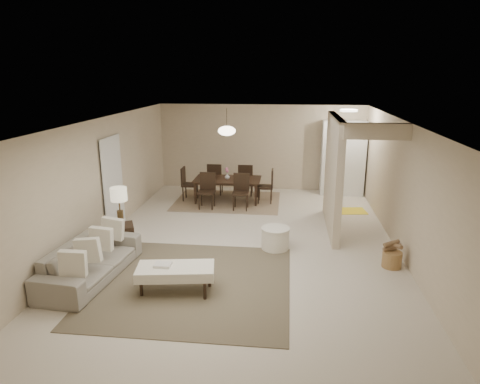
# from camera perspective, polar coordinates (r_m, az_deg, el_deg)

# --- Properties ---
(floor) EXTENTS (9.00, 9.00, 0.00)m
(floor) POSITION_cam_1_polar(r_m,az_deg,el_deg) (8.73, 0.70, -7.15)
(floor) COLOR beige
(floor) RESTS_ON ground
(ceiling) EXTENTS (9.00, 9.00, 0.00)m
(ceiling) POSITION_cam_1_polar(r_m,az_deg,el_deg) (8.10, 0.76, 9.40)
(ceiling) COLOR white
(ceiling) RESTS_ON back_wall
(back_wall) EXTENTS (6.00, 0.00, 6.00)m
(back_wall) POSITION_cam_1_polar(r_m,az_deg,el_deg) (12.71, 2.80, 5.96)
(back_wall) COLOR #C3B093
(back_wall) RESTS_ON floor
(left_wall) EXTENTS (0.00, 9.00, 9.00)m
(left_wall) POSITION_cam_1_polar(r_m,az_deg,el_deg) (9.12, -18.38, 1.32)
(left_wall) COLOR #C3B093
(left_wall) RESTS_ON floor
(right_wall) EXTENTS (0.00, 9.00, 9.00)m
(right_wall) POSITION_cam_1_polar(r_m,az_deg,el_deg) (8.57, 21.11, 0.18)
(right_wall) COLOR #C3B093
(right_wall) RESTS_ON floor
(partition) EXTENTS (0.15, 2.50, 2.50)m
(partition) POSITION_cam_1_polar(r_m,az_deg,el_deg) (9.55, 12.32, 2.38)
(partition) COLOR #C3B093
(partition) RESTS_ON floor
(doorway) EXTENTS (0.04, 0.90, 2.04)m
(doorway) POSITION_cam_1_polar(r_m,az_deg,el_deg) (9.69, -16.65, 0.87)
(doorway) COLOR black
(doorway) RESTS_ON floor
(pantry_cabinet) EXTENTS (1.20, 0.55, 2.10)m
(pantry_cabinet) POSITION_cam_1_polar(r_m,az_deg,el_deg) (12.48, 13.54, 4.42)
(pantry_cabinet) COLOR white
(pantry_cabinet) RESTS_ON floor
(flush_light) EXTENTS (0.44, 0.44, 0.05)m
(flush_light) POSITION_cam_1_polar(r_m,az_deg,el_deg) (11.35, 14.30, 10.50)
(flush_light) COLOR white
(flush_light) RESTS_ON ceiling
(living_rug) EXTENTS (3.20, 3.20, 0.01)m
(living_rug) POSITION_cam_1_polar(r_m,az_deg,el_deg) (7.31, -6.31, -11.96)
(living_rug) COLOR brown
(living_rug) RESTS_ON floor
(sofa) EXTENTS (2.24, 1.05, 0.63)m
(sofa) POSITION_cam_1_polar(r_m,az_deg,el_deg) (7.73, -19.27, -8.64)
(sofa) COLOR gray
(sofa) RESTS_ON floor
(ottoman_bench) EXTENTS (1.28, 0.73, 0.43)m
(ottoman_bench) POSITION_cam_1_polar(r_m,az_deg,el_deg) (6.94, -8.59, -10.45)
(ottoman_bench) COLOR white
(ottoman_bench) RESTS_ON living_rug
(side_table) EXTENTS (0.61, 0.61, 0.50)m
(side_table) POSITION_cam_1_polar(r_m,az_deg,el_deg) (8.79, -15.45, -5.82)
(side_table) COLOR black
(side_table) RESTS_ON floor
(table_lamp) EXTENTS (0.32, 0.32, 0.76)m
(table_lamp) POSITION_cam_1_polar(r_m,az_deg,el_deg) (8.53, -15.85, -0.72)
(table_lamp) COLOR #4D3B21
(table_lamp) RESTS_ON side_table
(round_pouf) EXTENTS (0.56, 0.56, 0.44)m
(round_pouf) POSITION_cam_1_polar(r_m,az_deg,el_deg) (8.52, 4.73, -6.20)
(round_pouf) COLOR white
(round_pouf) RESTS_ON floor
(wicker_basket) EXTENTS (0.43, 0.43, 0.29)m
(wicker_basket) POSITION_cam_1_polar(r_m,az_deg,el_deg) (8.23, 19.59, -8.47)
(wicker_basket) COLOR brown
(wicker_basket) RESTS_ON floor
(dining_rug) EXTENTS (2.80, 2.10, 0.01)m
(dining_rug) POSITION_cam_1_polar(r_m,az_deg,el_deg) (11.65, -1.69, -1.22)
(dining_rug) COLOR #897255
(dining_rug) RESTS_ON floor
(dining_table) EXTENTS (1.78, 1.00, 0.63)m
(dining_table) POSITION_cam_1_polar(r_m,az_deg,el_deg) (11.56, -1.70, 0.23)
(dining_table) COLOR black
(dining_table) RESTS_ON dining_rug
(dining_chairs) EXTENTS (2.46, 1.78, 0.92)m
(dining_chairs) POSITION_cam_1_polar(r_m,az_deg,el_deg) (11.52, -1.71, 0.93)
(dining_chairs) COLOR black
(dining_chairs) RESTS_ON dining_rug
(vase) EXTENTS (0.17, 0.17, 0.15)m
(vase) POSITION_cam_1_polar(r_m,az_deg,el_deg) (11.47, -1.72, 2.09)
(vase) COLOR white
(vase) RESTS_ON dining_table
(yellow_mat) EXTENTS (0.99, 0.67, 0.01)m
(yellow_mat) POSITION_cam_1_polar(r_m,az_deg,el_deg) (11.16, 14.11, -2.45)
(yellow_mat) COLOR yellow
(yellow_mat) RESTS_ON floor
(pendant_light) EXTENTS (0.46, 0.46, 0.71)m
(pendant_light) POSITION_cam_1_polar(r_m,az_deg,el_deg) (11.24, -1.77, 8.16)
(pendant_light) COLOR #4D3B21
(pendant_light) RESTS_ON ceiling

